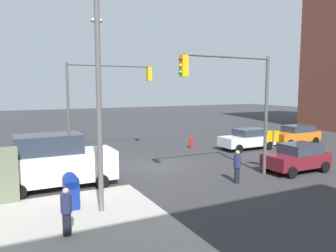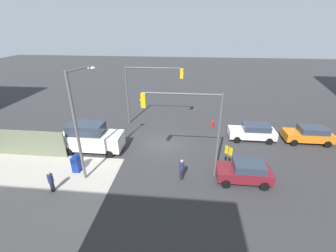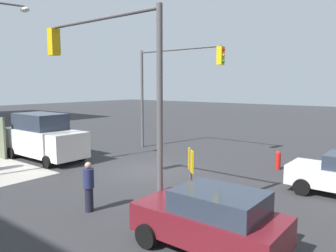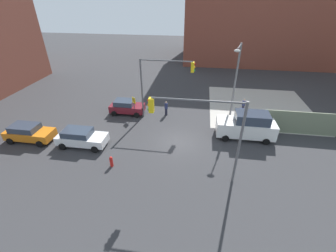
# 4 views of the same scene
# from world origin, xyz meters

# --- Properties ---
(ground_plane) EXTENTS (120.00, 120.00, 0.00)m
(ground_plane) POSITION_xyz_m (0.00, 0.00, 0.00)
(ground_plane) COLOR #333335
(sidewalk_corner) EXTENTS (12.00, 12.00, 0.01)m
(sidewalk_corner) POSITION_xyz_m (9.00, 9.00, 0.01)
(sidewalk_corner) COLOR #ADA89E
(sidewalk_corner) RESTS_ON ground
(building_warehouse_north) EXTENTS (32.00, 18.00, 17.91)m
(building_warehouse_north) POSITION_xyz_m (14.15, 34.00, 8.95)
(building_warehouse_north) COLOR brown
(building_warehouse_north) RESTS_ON ground
(traffic_signal_nw_corner) EXTENTS (5.61, 0.36, 6.50)m
(traffic_signal_nw_corner) POSITION_xyz_m (-2.36, 4.50, 4.64)
(traffic_signal_nw_corner) COLOR #59595B
(traffic_signal_nw_corner) RESTS_ON ground
(traffic_signal_se_corner) EXTENTS (6.31, 0.36, 6.50)m
(traffic_signal_se_corner) POSITION_xyz_m (2.06, -4.50, 4.68)
(traffic_signal_se_corner) COLOR #59595B
(traffic_signal_se_corner) RESTS_ON ground
(street_lamp_corner) EXTENTS (1.00, 2.60, 8.00)m
(street_lamp_corner) POSITION_xyz_m (5.10, 5.44, 4.70)
(street_lamp_corner) COLOR slate
(street_lamp_corner) RESTS_ON ground
(warning_sign_two_way) EXTENTS (0.48, 0.48, 2.40)m
(warning_sign_two_way) POSITION_xyz_m (-5.40, 4.19, 1.64)
(warning_sign_two_way) COLOR #4C4C4C
(warning_sign_two_way) RESTS_ON ground
(mailbox_blue) EXTENTS (0.56, 0.64, 1.43)m
(mailbox_blue) POSITION_xyz_m (6.20, 5.00, 0.76)
(mailbox_blue) COLOR navy
(mailbox_blue) RESTS_ON ground
(fire_hydrant) EXTENTS (0.26, 0.26, 0.94)m
(fire_hydrant) POSITION_xyz_m (-5.00, -4.20, 0.49)
(fire_hydrant) COLOR red
(fire_hydrant) RESTS_ON ground
(sedan_white) EXTENTS (4.45, 2.02, 1.62)m
(sedan_white) POSITION_xyz_m (-8.72, -1.79, 0.84)
(sedan_white) COLOR white
(sedan_white) RESTS_ON ground
(coupe_orange) EXTENTS (4.38, 2.02, 1.62)m
(coupe_orange) POSITION_xyz_m (-13.97, -1.74, 0.84)
(coupe_orange) COLOR orange
(coupe_orange) RESTS_ON ground
(hatchback_maroon) EXTENTS (3.86, 2.02, 1.62)m
(hatchback_maroon) POSITION_xyz_m (-6.56, 4.96, 0.84)
(hatchback_maroon) COLOR maroon
(hatchback_maroon) RESTS_ON ground
(van_white_delivery) EXTENTS (5.40, 2.32, 2.62)m
(van_white_delivery) POSITION_xyz_m (6.27, 1.80, 1.28)
(van_white_delivery) COLOR white
(van_white_delivery) RESTS_ON ground
(pedestrian_crossing) EXTENTS (0.36, 0.36, 1.60)m
(pedestrian_crossing) POSITION_xyz_m (6.80, 7.40, 0.82)
(pedestrian_crossing) COLOR navy
(pedestrian_crossing) RESTS_ON ground
(pedestrian_waiting) EXTENTS (0.36, 0.36, 1.69)m
(pedestrian_waiting) POSITION_xyz_m (-2.00, 5.20, 0.88)
(pedestrian_waiting) COLOR navy
(pedestrian_waiting) RESTS_ON ground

